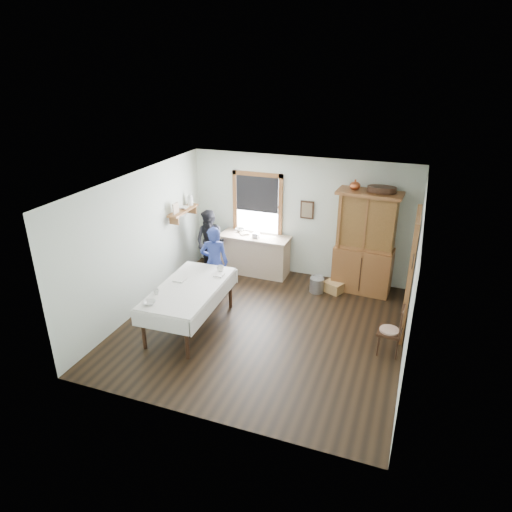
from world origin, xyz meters
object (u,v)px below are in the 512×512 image
Objects in this scene: china_hutch at (365,243)px; pail at (317,285)px; spindle_chair at (390,330)px; work_counter at (255,254)px; woman_blue at (215,265)px; dining_table at (190,307)px; wicker_basket at (333,287)px; figure_dark at (210,245)px.

pail is (-0.87, -0.41, -0.93)m from china_hutch.
pail is (-1.63, 1.73, -0.29)m from spindle_chair.
woman_blue reaches higher than work_counter.
dining_table reaches higher than wicker_basket.
pail reaches higher than wicker_basket.
woman_blue is 1.04× the size of figure_dark.
china_hutch is at bearing 10.03° from figure_dark.
pail is (1.87, 2.15, -0.25)m from dining_table.
woman_blue reaches higher than spindle_chair.
wicker_basket is (-0.53, -0.30, -0.98)m from china_hutch.
figure_dark is (-4.16, 1.84, 0.25)m from spindle_chair.
wicker_basket is at bearing 45.69° from dining_table.
pail is 0.35m from wicker_basket.
china_hutch reaches higher than woman_blue.
china_hutch is 1.34m from pail.
work_counter is 2.52m from china_hutch.
china_hutch is at bearing 43.03° from dining_table.
work_counter is 1.15× the size of figure_dark.
pail is at bearing 137.64° from spindle_chair.
china_hutch reaches higher than pail.
figure_dark is at bearing 106.11° from dining_table.
dining_table is 6.48× the size of pail.
china_hutch is 1.06× the size of dining_table.
dining_table is at bearing -131.07° from pail.
spindle_chair is 2.80× the size of pail.
wicker_basket is 2.57m from woman_blue.
figure_dark reaches higher than pail.
woman_blue is 1.20m from figure_dark.
wicker_basket is (-1.30, 1.84, -0.33)m from spindle_chair.
wicker_basket is 0.26× the size of woman_blue.
wicker_basket is 2.92m from figure_dark.
woman_blue is (-3.57, 0.80, 0.27)m from spindle_chair.
woman_blue reaches higher than dining_table.
spindle_chair is (3.20, -2.17, -0.01)m from work_counter.
china_hutch is at bearing 29.20° from wicker_basket.
spindle_chair reaches higher than pail.
figure_dark reaches higher than wicker_basket.
china_hutch is 2.36m from spindle_chair.
china_hutch is 5.76× the size of wicker_basket.
china_hutch reaches higher than spindle_chair.
work_counter is 0.77× the size of dining_table.
pail is 2.22m from woman_blue.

